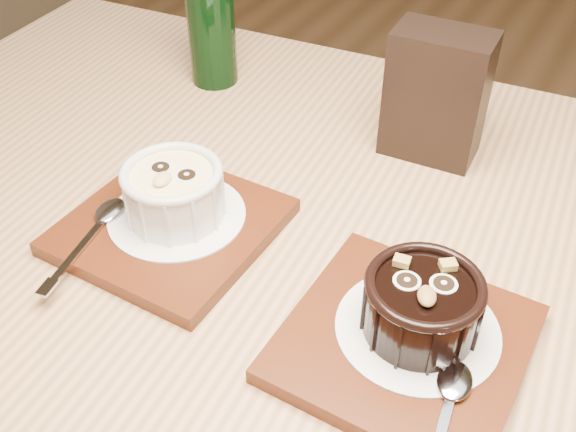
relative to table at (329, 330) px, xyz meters
The scene contains 11 objects.
table is the anchor object (origin of this frame).
tray_left 0.19m from the table, 166.46° to the right, with size 0.18×0.18×0.01m, color #55220E.
doily_left 0.19m from the table, 169.44° to the right, with size 0.13×0.13×0.00m, color white.
ramekin_white 0.21m from the table, 169.42° to the right, with size 0.09×0.09×0.06m.
spoon_left 0.25m from the table, 155.87° to the right, with size 0.03×0.13×0.01m, color silver, non-canonical shape.
tray_right 0.15m from the table, 32.67° to the right, with size 0.18×0.18×0.01m, color #55220E.
doily_right 0.15m from the table, 25.71° to the right, with size 0.13×0.13×0.00m, color white.
ramekin_dark 0.17m from the table, 25.71° to the right, with size 0.09×0.09×0.05m.
spoon_right 0.22m from the table, 39.18° to the right, with size 0.03×0.13×0.01m, color silver, non-canonical shape.
condiment_stand 0.27m from the table, 87.21° to the left, with size 0.10×0.06×0.14m, color black.
green_bottle 0.41m from the table, 141.06° to the left, with size 0.06×0.06×0.22m.
Camera 1 is at (0.11, -0.65, 1.18)m, focal length 42.00 mm.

